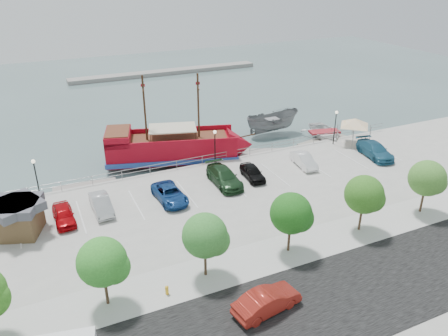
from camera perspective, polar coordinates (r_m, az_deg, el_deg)
name	(u,v)px	position (r m, az deg, el deg)	size (l,w,h in m)	color
ground	(242,201)	(43.37, 2.31, -4.38)	(160.00, 160.00, 0.00)	#435A59
street	(348,295)	(32.01, 15.91, -15.62)	(100.00, 8.00, 0.04)	black
sidewalk	(299,247)	(35.63, 9.75, -10.15)	(100.00, 4.00, 0.05)	#ADADAC
seawall_railing	(210,158)	(48.99, -1.78, 1.29)	(50.00, 0.06, 1.00)	gray
far_shore	(166,72)	(94.94, -7.57, 12.31)	(40.00, 3.00, 0.80)	#989793
pirate_ship	(183,147)	(51.26, -5.42, 2.68)	(17.66, 9.29, 10.94)	maroon
patrol_boat	(272,124)	(60.02, 6.32, 5.73)	(2.90, 7.70, 2.98)	slate
speedboat	(324,134)	(59.62, 12.96, 4.29)	(4.88, 6.84, 1.42)	silver
dock_west	(85,187)	(47.80, -17.66, -2.41)	(6.45, 1.84, 0.37)	gray
dock_mid	(263,153)	(53.77, 5.08, 1.94)	(7.46, 2.13, 0.43)	gray
dock_east	(323,142)	(58.50, 12.81, 3.37)	(7.44, 2.13, 0.43)	gray
shed	(18,217)	(39.72, -25.34, -5.79)	(4.64, 4.64, 2.96)	brown
canopy_tent	(355,118)	(55.65, 16.79, 6.22)	(4.74, 4.74, 3.74)	slate
street_sedan	(267,301)	(29.40, 5.64, -16.91)	(1.64, 4.70, 1.55)	#A4241A
fire_hydrant	(167,290)	(30.89, -7.47, -15.50)	(0.25, 0.25, 0.72)	gold
lamp_post_left	(36,173)	(43.62, -23.40, -0.59)	(0.36, 0.36, 4.28)	black
lamp_post_mid	(215,142)	(46.94, -1.20, 3.39)	(0.36, 0.36, 4.28)	black
lamp_post_right	(336,121)	(54.91, 14.37, 5.91)	(0.36, 0.36, 4.28)	black
tree_b	(105,263)	(29.11, -15.31, -11.91)	(3.30, 3.20, 5.00)	#473321
tree_c	(207,237)	(30.52, -2.21, -8.96)	(3.30, 3.20, 5.00)	#473321
tree_d	(293,214)	(33.37, 9.00, -6.01)	(3.30, 3.20, 5.00)	#473321
tree_e	(366,196)	(37.33, 18.06, -3.44)	(3.30, 3.20, 5.00)	#473321
tree_f	(429,179)	(42.09, 25.18, -1.34)	(3.30, 3.20, 5.00)	#473321
parked_car_a	(64,215)	(40.34, -20.22, -5.75)	(1.68, 4.17, 1.42)	#AE030A
parked_car_b	(101,204)	(40.91, -15.74, -4.58)	(1.54, 4.41, 1.45)	#AEB0B2
parked_car_c	(170,194)	(41.44, -7.09, -3.38)	(2.33, 5.05, 1.40)	navy
parked_car_d	(224,177)	(44.05, 0.02, -1.17)	(2.29, 5.64, 1.64)	#1A391D
parked_car_e	(253,172)	(45.38, 3.75, -0.57)	(1.65, 4.10, 1.40)	black
parked_car_f	(304,160)	(48.83, 10.40, 1.00)	(1.48, 4.24, 1.40)	white
parked_car_h	(375,150)	(53.26, 19.13, 2.21)	(2.28, 5.61, 1.63)	#215B79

